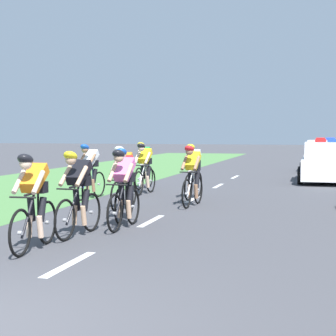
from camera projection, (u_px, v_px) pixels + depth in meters
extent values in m
cube|color=#4C7F42|center=(45.00, 184.00, 20.37)|extent=(7.00, 60.00, 0.01)
cube|color=white|center=(69.00, 264.00, 7.96)|extent=(0.14, 1.60, 0.01)
cube|color=white|center=(151.00, 221.00, 11.81)|extent=(0.14, 1.60, 0.01)
cube|color=white|center=(193.00, 199.00, 15.67)|extent=(0.14, 1.60, 0.01)
cube|color=white|center=(218.00, 186.00, 19.52)|extent=(0.14, 1.60, 0.01)
cube|color=white|center=(235.00, 177.00, 23.38)|extent=(0.14, 1.60, 0.01)
torus|color=black|center=(20.00, 233.00, 8.39)|extent=(0.09, 0.73, 0.72)
cylinder|color=#99999E|center=(20.00, 233.00, 8.39)|extent=(0.06, 0.06, 0.06)
torus|color=black|center=(47.00, 222.00, 9.37)|extent=(0.09, 0.73, 0.72)
cylinder|color=#99999E|center=(47.00, 222.00, 9.37)|extent=(0.06, 0.06, 0.06)
cylinder|color=black|center=(33.00, 194.00, 8.79)|extent=(0.07, 0.55, 0.04)
cylinder|color=black|center=(28.00, 216.00, 8.64)|extent=(0.07, 0.48, 0.63)
cylinder|color=black|center=(38.00, 211.00, 9.01)|extent=(0.04, 0.04, 0.65)
cylinder|color=black|center=(23.00, 197.00, 8.45)|extent=(0.42, 0.06, 0.03)
cube|color=black|center=(38.00, 190.00, 8.99)|extent=(0.11, 0.23, 0.05)
cube|color=orange|center=(34.00, 178.00, 8.85)|extent=(0.32, 0.57, 0.45)
cube|color=black|center=(38.00, 187.00, 8.97)|extent=(0.29, 0.22, 0.18)
cylinder|color=black|center=(42.00, 209.00, 8.93)|extent=(0.12, 0.23, 0.40)
cylinder|color=beige|center=(40.00, 227.00, 8.87)|extent=(0.10, 0.16, 0.36)
cylinder|color=black|center=(31.00, 209.00, 8.96)|extent=(0.12, 0.18, 0.40)
cylinder|color=beige|center=(29.00, 226.00, 8.90)|extent=(0.10, 0.13, 0.36)
cylinder|color=beige|center=(38.00, 182.00, 8.61)|extent=(0.10, 0.41, 0.35)
cylinder|color=beige|center=(19.00, 182.00, 8.68)|extent=(0.10, 0.41, 0.35)
sphere|color=beige|center=(26.00, 163.00, 8.54)|extent=(0.19, 0.19, 0.19)
ellipsoid|color=black|center=(25.00, 159.00, 8.53)|extent=(0.25, 0.33, 0.24)
torus|color=black|center=(65.00, 220.00, 9.61)|extent=(0.09, 0.73, 0.72)
cylinder|color=#99999E|center=(65.00, 220.00, 9.61)|extent=(0.06, 0.06, 0.06)
torus|color=black|center=(91.00, 212.00, 10.55)|extent=(0.09, 0.73, 0.72)
cylinder|color=#99999E|center=(91.00, 212.00, 10.55)|extent=(0.06, 0.06, 0.06)
cylinder|color=black|center=(77.00, 186.00, 10.00)|extent=(0.07, 0.55, 0.04)
cylinder|color=black|center=(73.00, 206.00, 9.85)|extent=(0.07, 0.48, 0.63)
cylinder|color=black|center=(83.00, 202.00, 10.21)|extent=(0.04, 0.04, 0.65)
cylinder|color=black|center=(68.00, 189.00, 9.67)|extent=(0.42, 0.05, 0.03)
cube|color=black|center=(82.00, 183.00, 10.18)|extent=(0.11, 0.23, 0.05)
cube|color=black|center=(79.00, 172.00, 10.05)|extent=(0.31, 0.57, 0.44)
cube|color=black|center=(82.00, 181.00, 10.17)|extent=(0.29, 0.22, 0.18)
cylinder|color=black|center=(86.00, 200.00, 10.12)|extent=(0.12, 0.23, 0.40)
cylinder|color=tan|center=(84.00, 216.00, 10.06)|extent=(0.10, 0.16, 0.36)
cylinder|color=black|center=(77.00, 200.00, 10.18)|extent=(0.12, 0.18, 0.40)
cylinder|color=tan|center=(75.00, 215.00, 10.12)|extent=(0.10, 0.13, 0.36)
cylinder|color=tan|center=(82.00, 176.00, 9.80)|extent=(0.10, 0.41, 0.35)
cylinder|color=tan|center=(65.00, 176.00, 9.90)|extent=(0.10, 0.41, 0.35)
sphere|color=tan|center=(71.00, 160.00, 9.75)|extent=(0.19, 0.19, 0.19)
ellipsoid|color=yellow|center=(70.00, 156.00, 9.74)|extent=(0.25, 0.33, 0.24)
torus|color=black|center=(115.00, 213.00, 10.41)|extent=(0.06, 0.72, 0.72)
cylinder|color=#99999E|center=(115.00, 213.00, 10.41)|extent=(0.06, 0.06, 0.06)
torus|color=black|center=(133.00, 206.00, 11.37)|extent=(0.06, 0.72, 0.72)
cylinder|color=#99999E|center=(133.00, 206.00, 11.37)|extent=(0.06, 0.06, 0.06)
cylinder|color=black|center=(123.00, 182.00, 10.81)|extent=(0.05, 0.55, 0.04)
cylinder|color=black|center=(120.00, 200.00, 10.66)|extent=(0.05, 0.48, 0.63)
cylinder|color=black|center=(127.00, 197.00, 11.02)|extent=(0.04, 0.04, 0.65)
cylinder|color=black|center=(116.00, 185.00, 10.48)|extent=(0.42, 0.04, 0.03)
cube|color=black|center=(127.00, 179.00, 11.00)|extent=(0.10, 0.22, 0.05)
cube|color=pink|center=(124.00, 169.00, 10.87)|extent=(0.29, 0.55, 0.45)
cube|color=black|center=(127.00, 177.00, 10.99)|extent=(0.28, 0.21, 0.18)
cylinder|color=black|center=(130.00, 195.00, 10.94)|extent=(0.11, 0.23, 0.40)
cylinder|color=tan|center=(129.00, 209.00, 10.88)|extent=(0.09, 0.16, 0.36)
cylinder|color=black|center=(121.00, 195.00, 10.99)|extent=(0.11, 0.17, 0.40)
cylinder|color=tan|center=(120.00, 209.00, 10.93)|extent=(0.09, 0.12, 0.36)
cylinder|color=tan|center=(128.00, 173.00, 10.62)|extent=(0.08, 0.40, 0.35)
cylinder|color=tan|center=(113.00, 172.00, 10.71)|extent=(0.08, 0.40, 0.35)
sphere|color=tan|center=(119.00, 157.00, 10.56)|extent=(0.19, 0.19, 0.19)
ellipsoid|color=black|center=(118.00, 154.00, 10.55)|extent=(0.24, 0.32, 0.24)
torus|color=black|center=(119.00, 206.00, 11.39)|extent=(0.13, 0.72, 0.72)
cylinder|color=#99999E|center=(119.00, 206.00, 11.39)|extent=(0.07, 0.07, 0.06)
torus|color=black|center=(129.00, 200.00, 12.38)|extent=(0.13, 0.72, 0.72)
cylinder|color=#99999E|center=(129.00, 200.00, 12.38)|extent=(0.07, 0.07, 0.06)
cylinder|color=black|center=(124.00, 178.00, 11.80)|extent=(0.10, 0.55, 0.04)
cylinder|color=black|center=(122.00, 194.00, 11.65)|extent=(0.10, 0.48, 0.63)
cylinder|color=black|center=(126.00, 191.00, 12.02)|extent=(0.04, 0.04, 0.65)
cylinder|color=black|center=(120.00, 180.00, 11.46)|extent=(0.42, 0.08, 0.03)
cube|color=black|center=(126.00, 175.00, 12.00)|extent=(0.13, 0.23, 0.05)
cube|color=red|center=(125.00, 166.00, 11.86)|extent=(0.34, 0.58, 0.46)
cube|color=black|center=(126.00, 173.00, 11.99)|extent=(0.30, 0.23, 0.18)
cylinder|color=black|center=(130.00, 190.00, 11.95)|extent=(0.14, 0.23, 0.40)
cylinder|color=beige|center=(129.00, 203.00, 11.88)|extent=(0.11, 0.16, 0.36)
cylinder|color=black|center=(121.00, 190.00, 11.97)|extent=(0.13, 0.18, 0.40)
cylinder|color=beige|center=(120.00, 203.00, 11.91)|extent=(0.10, 0.13, 0.36)
cylinder|color=beige|center=(130.00, 169.00, 11.63)|extent=(0.12, 0.41, 0.35)
cylinder|color=beige|center=(115.00, 169.00, 11.68)|extent=(0.12, 0.41, 0.35)
sphere|color=beige|center=(121.00, 155.00, 11.55)|extent=(0.19, 0.19, 0.19)
ellipsoid|color=blue|center=(121.00, 152.00, 11.54)|extent=(0.27, 0.34, 0.24)
torus|color=black|center=(116.00, 197.00, 13.01)|extent=(0.06, 0.72, 0.72)
cylinder|color=#99999E|center=(116.00, 197.00, 13.01)|extent=(0.06, 0.06, 0.06)
torus|color=black|center=(131.00, 193.00, 13.97)|extent=(0.06, 0.72, 0.72)
cylinder|color=#99999E|center=(131.00, 193.00, 13.97)|extent=(0.06, 0.06, 0.06)
cylinder|color=silver|center=(123.00, 172.00, 13.40)|extent=(0.05, 0.55, 0.04)
cylinder|color=silver|center=(121.00, 187.00, 13.26)|extent=(0.05, 0.48, 0.63)
cylinder|color=silver|center=(126.00, 184.00, 13.62)|extent=(0.04, 0.04, 0.65)
cylinder|color=black|center=(118.00, 174.00, 13.07)|extent=(0.42, 0.04, 0.03)
cube|color=black|center=(126.00, 170.00, 13.59)|extent=(0.10, 0.22, 0.05)
cube|color=orange|center=(124.00, 162.00, 13.46)|extent=(0.29, 0.55, 0.47)
cube|color=black|center=(126.00, 169.00, 13.58)|extent=(0.28, 0.21, 0.18)
cylinder|color=black|center=(129.00, 183.00, 13.53)|extent=(0.11, 0.23, 0.40)
cylinder|color=beige|center=(128.00, 194.00, 13.47)|extent=(0.09, 0.16, 0.36)
cylinder|color=black|center=(122.00, 183.00, 13.58)|extent=(0.11, 0.17, 0.40)
cylinder|color=beige|center=(121.00, 194.00, 13.52)|extent=(0.09, 0.12, 0.36)
cylinder|color=beige|center=(128.00, 165.00, 13.21)|extent=(0.08, 0.40, 0.35)
cylinder|color=beige|center=(115.00, 165.00, 13.30)|extent=(0.08, 0.40, 0.35)
sphere|color=beige|center=(120.00, 152.00, 13.16)|extent=(0.19, 0.19, 0.19)
ellipsoid|color=white|center=(120.00, 150.00, 13.14)|extent=(0.24, 0.32, 0.24)
torus|color=black|center=(187.00, 194.00, 13.70)|extent=(0.10, 0.73, 0.72)
cylinder|color=#99999E|center=(187.00, 194.00, 13.70)|extent=(0.06, 0.06, 0.06)
torus|color=black|center=(198.00, 190.00, 14.64)|extent=(0.10, 0.73, 0.72)
cylinder|color=#99999E|center=(198.00, 190.00, 14.64)|extent=(0.06, 0.06, 0.06)
cylinder|color=white|center=(192.00, 170.00, 14.09)|extent=(0.08, 0.55, 0.04)
cylinder|color=white|center=(190.00, 184.00, 13.95)|extent=(0.08, 0.48, 0.63)
cylinder|color=white|center=(194.00, 182.00, 14.30)|extent=(0.04, 0.04, 0.65)
cylinder|color=black|center=(188.00, 172.00, 13.76)|extent=(0.42, 0.06, 0.03)
cube|color=black|center=(194.00, 168.00, 14.28)|extent=(0.12, 0.23, 0.05)
cube|color=yellow|center=(193.00, 161.00, 14.15)|extent=(0.32, 0.56, 0.47)
cube|color=black|center=(194.00, 167.00, 14.27)|extent=(0.29, 0.22, 0.18)
cylinder|color=black|center=(197.00, 181.00, 14.21)|extent=(0.13, 0.23, 0.40)
cylinder|color=#9E7051|center=(196.00, 191.00, 14.15)|extent=(0.10, 0.16, 0.36)
cylinder|color=black|center=(190.00, 180.00, 14.27)|extent=(0.12, 0.18, 0.40)
cylinder|color=#9E7051|center=(189.00, 191.00, 14.21)|extent=(0.10, 0.13, 0.36)
cylinder|color=#9E7051|center=(197.00, 163.00, 13.90)|extent=(0.11, 0.41, 0.35)
cylinder|color=#9E7051|center=(184.00, 163.00, 14.00)|extent=(0.11, 0.41, 0.35)
sphere|color=#9E7051|center=(189.00, 151.00, 13.85)|extent=(0.19, 0.19, 0.19)
ellipsoid|color=red|center=(189.00, 149.00, 13.84)|extent=(0.25, 0.33, 0.24)
torus|color=black|center=(188.00, 187.00, 15.28)|extent=(0.09, 0.73, 0.72)
cylinder|color=#99999E|center=(188.00, 187.00, 15.28)|extent=(0.06, 0.06, 0.06)
torus|color=black|center=(198.00, 184.00, 16.23)|extent=(0.09, 0.73, 0.72)
cylinder|color=#99999E|center=(198.00, 184.00, 16.23)|extent=(0.06, 0.06, 0.06)
cylinder|color=black|center=(193.00, 167.00, 15.67)|extent=(0.07, 0.55, 0.04)
cylinder|color=black|center=(191.00, 179.00, 15.53)|extent=(0.07, 0.48, 0.63)
cylinder|color=black|center=(195.00, 177.00, 15.88)|extent=(0.04, 0.04, 0.65)
cylinder|color=black|center=(189.00, 168.00, 15.34)|extent=(0.42, 0.05, 0.03)
cube|color=black|center=(195.00, 165.00, 15.86)|extent=(0.11, 0.23, 0.05)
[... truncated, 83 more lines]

